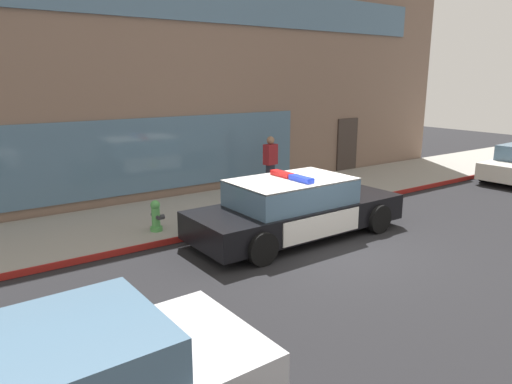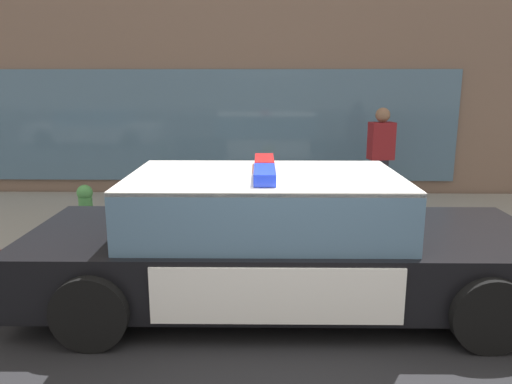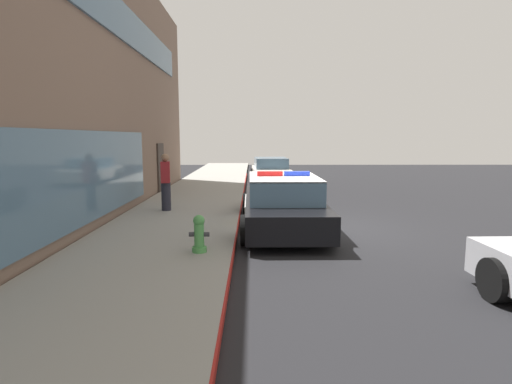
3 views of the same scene
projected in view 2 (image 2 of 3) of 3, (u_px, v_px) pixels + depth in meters
ground at (292, 351)px, 4.26m from camera, size 48.00×48.00×0.00m
sidewalk at (280, 220)px, 7.98m from camera, size 48.00×3.37×0.15m
curb_red_paint at (284, 257)px, 6.32m from camera, size 28.80×0.04×0.14m
storefront_building at (245, 22)px, 14.08m from camera, size 23.50×10.87×7.90m
police_cruiser at (278, 241)px, 5.07m from camera, size 5.20×2.13×1.49m
fire_hydrant at (87, 211)px, 6.91m from camera, size 0.34×0.39×0.73m
pedestrian_on_sidewalk at (380, 158)px, 8.26m from camera, size 0.44×0.32×1.71m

